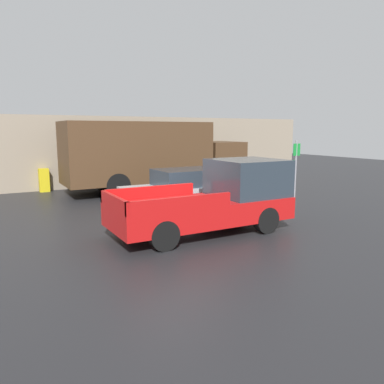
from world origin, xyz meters
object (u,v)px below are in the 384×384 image
object	(u,v)px
pickup_truck	(217,199)
parking_sign	(295,174)
delivery_truck	(151,154)
newspaper_box	(44,180)
car	(189,188)

from	to	relation	value
pickup_truck	parking_sign	size ratio (longest dim) A/B	2.01
delivery_truck	newspaper_box	size ratio (longest dim) A/B	8.09
delivery_truck	parking_sign	world-z (taller)	delivery_truck
car	delivery_truck	distance (m)	4.71
delivery_truck	pickup_truck	bearing A→B (deg)	-99.43
pickup_truck	parking_sign	world-z (taller)	parking_sign
car	newspaper_box	size ratio (longest dim) A/B	4.41
delivery_truck	newspaper_box	xyz separation A→B (m)	(-4.62, 2.25, -1.24)
pickup_truck	parking_sign	bearing A→B (deg)	4.47
newspaper_box	delivery_truck	bearing A→B (deg)	-25.96
parking_sign	car	bearing A→B (deg)	130.72
pickup_truck	delivery_truck	bearing A→B (deg)	80.57
pickup_truck	car	world-z (taller)	pickup_truck
car	parking_sign	xyz separation A→B (m)	(2.49, -2.89, 0.68)
pickup_truck	parking_sign	distance (m)	3.34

